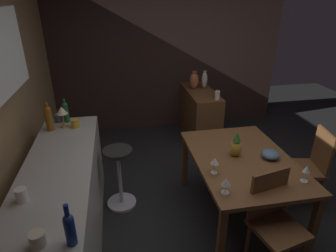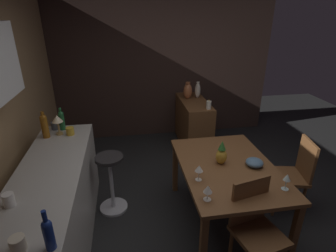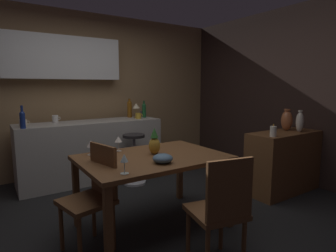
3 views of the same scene
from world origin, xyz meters
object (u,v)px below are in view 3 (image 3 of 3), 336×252
(wine_glass_left, at_px, (124,159))
(cup_slate, at_px, (143,114))
(chair_near_window, at_px, (93,193))
(fruit_bowl, at_px, (163,158))
(chair_by_doorway, at_px, (221,209))
(wine_bottle_green, at_px, (144,110))
(sideboard_cabinet, at_px, (284,162))
(counter_lamp, at_px, (136,107))
(dining_table, at_px, (153,163))
(bar_stool, at_px, (134,157))
(vase_ceramic_ivory, at_px, (300,122))
(cup_cream, at_px, (23,123))
(pillar_candle_tall, at_px, (273,131))
(wine_bottle_cobalt, at_px, (22,119))
(vase_copper, at_px, (287,120))
(wine_glass_right, at_px, (118,140))
(pineapple_centerpiece, at_px, (154,143))
(cup_white, at_px, (55,119))
(cup_mustard, at_px, (138,116))
(wine_bottle_amber, at_px, (130,108))
(wine_glass_center, at_px, (90,144))

(wine_glass_left, xyz_separation_m, cup_slate, (1.39, 2.28, 0.09))
(chair_near_window, xyz_separation_m, fruit_bowl, (0.57, -0.24, 0.28))
(chair_by_doorway, relative_size, wine_bottle_green, 3.26)
(sideboard_cabinet, height_order, chair_by_doorway, chair_by_doorway)
(counter_lamp, bearing_deg, sideboard_cabinet, -58.20)
(dining_table, relative_size, wine_glass_left, 8.67)
(bar_stool, bearing_deg, vase_ceramic_ivory, -41.27)
(wine_glass_left, xyz_separation_m, counter_lamp, (1.23, 2.20, 0.22))
(fruit_bowl, relative_size, cup_cream, 1.41)
(sideboard_cabinet, height_order, cup_slate, cup_slate)
(cup_slate, distance_m, cup_cream, 1.88)
(fruit_bowl, distance_m, counter_lamp, 2.27)
(cup_cream, bearing_deg, pillar_candle_tall, -38.82)
(wine_bottle_green, bearing_deg, wine_bottle_cobalt, -171.79)
(dining_table, xyz_separation_m, wine_bottle_cobalt, (-0.98, 1.54, 0.36))
(counter_lamp, distance_m, vase_copper, 2.32)
(dining_table, bearing_deg, wine_glass_right, 118.24)
(bar_stool, bearing_deg, fruit_bowl, -107.07)
(pineapple_centerpiece, bearing_deg, cup_white, 106.73)
(cup_white, bearing_deg, counter_lamp, -5.19)
(chair_by_doorway, bearing_deg, chair_near_window, 130.23)
(chair_by_doorway, height_order, wine_glass_left, chair_by_doorway)
(wine_glass_left, relative_size, wine_bottle_green, 0.57)
(cup_slate, relative_size, cup_mustard, 0.95)
(chair_by_doorway, distance_m, wine_bottle_amber, 2.95)
(cup_slate, bearing_deg, chair_near_window, -128.38)
(chair_by_doorway, bearing_deg, bar_stool, 81.27)
(bar_stool, height_order, vase_ceramic_ivory, vase_ceramic_ivory)
(dining_table, xyz_separation_m, wine_glass_right, (-0.20, 0.38, 0.20))
(pineapple_centerpiece, relative_size, vase_ceramic_ivory, 0.93)
(vase_copper, bearing_deg, wine_bottle_cobalt, 152.58)
(bar_stool, height_order, wine_glass_left, wine_glass_left)
(bar_stool, bearing_deg, sideboard_cabinet, -41.91)
(dining_table, xyz_separation_m, vase_ceramic_ivory, (2.12, -0.24, 0.30))
(cup_white, bearing_deg, vase_copper, -37.36)
(sideboard_cabinet, bearing_deg, cup_slate, 117.21)
(pineapple_centerpiece, xyz_separation_m, counter_lamp, (0.69, 1.77, 0.23))
(cup_slate, distance_m, vase_ceramic_ivory, 2.46)
(wine_glass_center, bearing_deg, wine_glass_left, -88.06)
(pillar_candle_tall, bearing_deg, cup_cream, 141.18)
(cup_cream, bearing_deg, counter_lamp, 2.97)
(bar_stool, xyz_separation_m, wine_bottle_amber, (0.28, 0.70, 0.66))
(bar_stool, bearing_deg, pineapple_centerpiece, -106.70)
(chair_by_doorway, xyz_separation_m, wine_bottle_amber, (0.61, 2.83, 0.56))
(bar_stool, distance_m, wine_glass_center, 1.35)
(cup_white, height_order, cup_mustard, cup_white)
(sideboard_cabinet, bearing_deg, wine_bottle_green, 118.91)
(wine_bottle_cobalt, bearing_deg, wine_bottle_amber, 13.99)
(wine_glass_center, bearing_deg, pineapple_centerpiece, -30.16)
(vase_copper, bearing_deg, wine_bottle_amber, 125.05)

